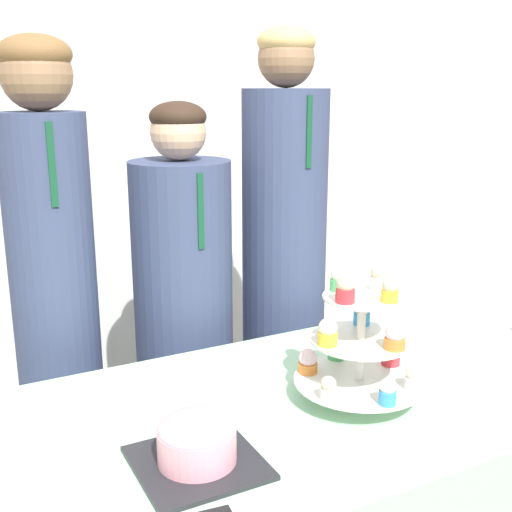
{
  "coord_description": "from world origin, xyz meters",
  "views": [
    {
      "loc": [
        -0.65,
        -0.79,
        1.48
      ],
      "look_at": [
        -0.02,
        0.43,
        1.11
      ],
      "focal_mm": 45.0,
      "sensor_mm": 36.0,
      "label": 1
    }
  ],
  "objects": [
    {
      "name": "wall_back",
      "position": [
        0.0,
        1.86,
        1.35
      ],
      "size": [
        9.0,
        0.06,
        2.7
      ],
      "color": "silver",
      "rests_on": "ground_plane"
    },
    {
      "name": "round_cake",
      "position": [
        -0.24,
        0.26,
        0.81
      ],
      "size": [
        0.24,
        0.24,
        0.11
      ],
      "color": "#232328",
      "rests_on": "table"
    },
    {
      "name": "cake_knife",
      "position": [
        -0.24,
        0.1,
        0.76
      ],
      "size": [
        0.23,
        0.04,
        0.01
      ],
      "rotation": [
        0.0,
        0.0,
        -0.11
      ],
      "color": "silver",
      "rests_on": "table"
    },
    {
      "name": "cupcake_stand",
      "position": [
        0.21,
        0.33,
        0.9
      ],
      "size": [
        0.31,
        0.31,
        0.32
      ],
      "color": "silver",
      "rests_on": "table"
    },
    {
      "name": "student_0",
      "position": [
        -0.35,
        1.05,
        0.8
      ],
      "size": [
        0.24,
        0.25,
        1.61
      ],
      "color": "#384266",
      "rests_on": "ground_plane"
    },
    {
      "name": "student_1",
      "position": [
        0.04,
        1.05,
        0.67
      ],
      "size": [
        0.32,
        0.32,
        1.44
      ],
      "color": "#384266",
      "rests_on": "ground_plane"
    },
    {
      "name": "student_2",
      "position": [
        0.42,
        1.05,
        0.8
      ],
      "size": [
        0.29,
        0.29,
        1.66
      ],
      "color": "#384266",
      "rests_on": "ground_plane"
    }
  ]
}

